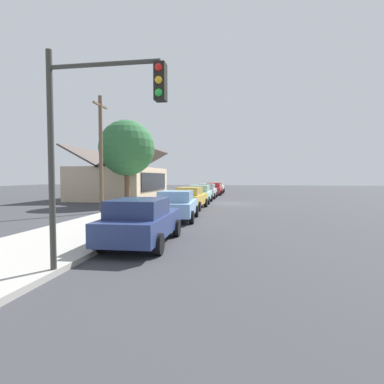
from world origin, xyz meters
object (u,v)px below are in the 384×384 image
object	(u,v)px
car_seafoam	(200,194)
car_cherry	(214,189)
car_skyblue	(177,205)
fire_hydrant_red	(188,196)
car_silver	(207,191)
car_navy	(142,221)
utility_pole_wooden	(101,152)
car_mustard	(191,198)
car_ivory	(217,187)
traffic_light_main	(94,124)
shade_tree	(127,148)

from	to	relation	value
car_seafoam	car_cherry	size ratio (longest dim) A/B	1.04
car_seafoam	car_skyblue	bearing A→B (deg)	-179.71
car_skyblue	fire_hydrant_red	bearing A→B (deg)	3.91
car_silver	car_cherry	bearing A→B (deg)	-1.77
car_navy	fire_hydrant_red	bearing A→B (deg)	3.59
car_skyblue	car_silver	size ratio (longest dim) A/B	0.98
fire_hydrant_red	car_silver	bearing A→B (deg)	-15.91
utility_pole_wooden	car_navy	bearing A→B (deg)	-146.97
car_navy	car_seafoam	xyz separation A→B (m)	(17.11, 0.26, 0.00)
car_silver	car_navy	bearing A→B (deg)	-179.69
car_navy	car_mustard	distance (m)	11.77
car_navy	car_cherry	distance (m)	29.14
car_ivory	fire_hydrant_red	world-z (taller)	car_ivory
traffic_light_main	utility_pole_wooden	bearing A→B (deg)	25.00
car_mustard	traffic_light_main	distance (m)	15.56
car_seafoam	utility_pole_wooden	world-z (taller)	utility_pole_wooden
car_skyblue	utility_pole_wooden	world-z (taller)	utility_pole_wooden
car_silver	car_ivory	xyz separation A→B (m)	(11.56, -0.21, 0.00)
car_navy	car_seafoam	bearing A→B (deg)	-0.48
car_silver	utility_pole_wooden	bearing A→B (deg)	159.36
shade_tree	car_navy	bearing A→B (deg)	-157.09
car_seafoam	utility_pole_wooden	size ratio (longest dim) A/B	0.66
utility_pole_wooden	fire_hydrant_red	bearing A→B (deg)	-22.43
car_cherry	utility_pole_wooden	world-z (taller)	utility_pole_wooden
traffic_light_main	car_navy	bearing A→B (deg)	1.32
car_cherry	utility_pole_wooden	size ratio (longest dim) A/B	0.63
car_silver	traffic_light_main	world-z (taller)	traffic_light_main
car_seafoam	shade_tree	world-z (taller)	shade_tree
car_ivory	utility_pole_wooden	xyz separation A→B (m)	(-25.95, 5.54, 3.11)
car_navy	utility_pole_wooden	xyz separation A→B (m)	(8.58, 5.58, 3.11)
car_cherry	utility_pole_wooden	bearing A→B (deg)	164.24
traffic_light_main	car_mustard	bearing A→B (deg)	1.17
shade_tree	utility_pole_wooden	distance (m)	5.44
car_navy	car_silver	distance (m)	22.97
car_navy	traffic_light_main	xyz separation A→B (m)	(-3.56, -0.08, 2.67)
fire_hydrant_red	car_seafoam	bearing A→B (deg)	-131.24
car_cherry	shade_tree	bearing A→B (deg)	158.24
shade_tree	traffic_light_main	world-z (taller)	shade_tree
car_seafoam	traffic_light_main	size ratio (longest dim) A/B	0.95
car_skyblue	car_seafoam	size ratio (longest dim) A/B	0.90
car_navy	fire_hydrant_red	world-z (taller)	car_navy
car_skyblue	fire_hydrant_red	size ratio (longest dim) A/B	6.24
car_navy	car_ivory	world-z (taller)	same
car_silver	shade_tree	bearing A→B (deg)	147.58
shade_tree	fire_hydrant_red	bearing A→B (deg)	-45.05
car_skyblue	fire_hydrant_red	distance (m)	12.38
shade_tree	traffic_light_main	bearing A→B (deg)	-161.15
car_mustard	car_cherry	world-z (taller)	same
car_skyblue	car_ivory	world-z (taller)	same
car_skyblue	utility_pole_wooden	distance (m)	6.86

